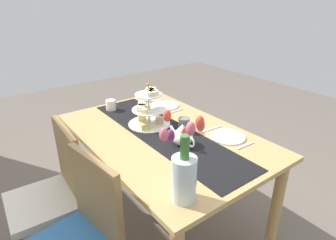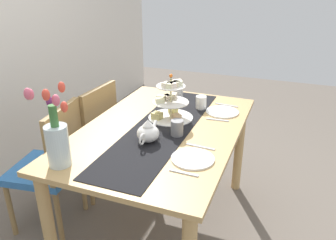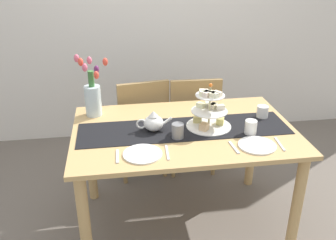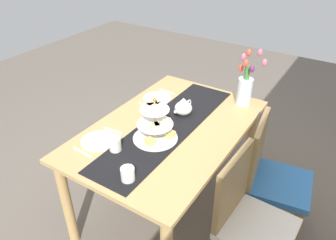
# 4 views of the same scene
# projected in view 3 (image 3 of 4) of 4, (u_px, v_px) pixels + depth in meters

# --- Properties ---
(ground_plane) EXTENTS (8.00, 8.00, 0.00)m
(ground_plane) POSITION_uv_depth(u_px,v_px,m) (182.00, 221.00, 2.80)
(ground_plane) COLOR #6B6056
(room_wall_rear) EXTENTS (6.00, 0.08, 2.60)m
(room_wall_rear) POSITION_uv_depth(u_px,v_px,m) (155.00, 11.00, 3.66)
(room_wall_rear) COLOR silver
(room_wall_rear) RESTS_ON ground_plane
(dining_table) EXTENTS (1.46, 0.95, 0.78)m
(dining_table) POSITION_uv_depth(u_px,v_px,m) (184.00, 144.00, 2.52)
(dining_table) COLOR tan
(dining_table) RESTS_ON ground_plane
(chair_left) EXTENTS (0.48, 0.48, 0.91)m
(chair_left) POSITION_uv_depth(u_px,v_px,m) (141.00, 123.00, 3.18)
(chair_left) COLOR olive
(chair_left) RESTS_ON ground_plane
(chair_right) EXTENTS (0.44, 0.44, 0.91)m
(chair_right) POSITION_uv_depth(u_px,v_px,m) (193.00, 120.00, 3.24)
(chair_right) COLOR olive
(chair_right) RESTS_ON ground_plane
(table_runner) EXTENTS (1.39, 0.36, 0.00)m
(table_runner) POSITION_uv_depth(u_px,v_px,m) (184.00, 129.00, 2.46)
(table_runner) COLOR black
(table_runner) RESTS_ON dining_table
(tiered_cake_stand) EXTENTS (0.30, 0.30, 0.30)m
(tiered_cake_stand) POSITION_uv_depth(u_px,v_px,m) (209.00, 111.00, 2.45)
(tiered_cake_stand) COLOR beige
(tiered_cake_stand) RESTS_ON table_runner
(teapot) EXTENTS (0.24, 0.13, 0.14)m
(teapot) POSITION_uv_depth(u_px,v_px,m) (153.00, 122.00, 2.41)
(teapot) COLOR white
(teapot) RESTS_ON table_runner
(tulip_vase) EXTENTS (0.23, 0.20, 0.43)m
(tulip_vase) POSITION_uv_depth(u_px,v_px,m) (93.00, 95.00, 2.61)
(tulip_vase) COLOR silver
(tulip_vase) RESTS_ON dining_table
(cream_jug) EXTENTS (0.08, 0.08, 0.08)m
(cream_jug) POSITION_uv_depth(u_px,v_px,m) (262.00, 112.00, 2.61)
(cream_jug) COLOR white
(cream_jug) RESTS_ON dining_table
(dinner_plate_left) EXTENTS (0.23, 0.23, 0.01)m
(dinner_plate_left) POSITION_uv_depth(u_px,v_px,m) (143.00, 154.00, 2.15)
(dinner_plate_left) COLOR white
(dinner_plate_left) RESTS_ON dining_table
(fork_left) EXTENTS (0.02, 0.15, 0.01)m
(fork_left) POSITION_uv_depth(u_px,v_px,m) (117.00, 156.00, 2.13)
(fork_left) COLOR silver
(fork_left) RESTS_ON dining_table
(knife_left) EXTENTS (0.02, 0.17, 0.01)m
(knife_left) POSITION_uv_depth(u_px,v_px,m) (167.00, 152.00, 2.17)
(knife_left) COLOR silver
(knife_left) RESTS_ON dining_table
(dinner_plate_right) EXTENTS (0.23, 0.23, 0.01)m
(dinner_plate_right) POSITION_uv_depth(u_px,v_px,m) (257.00, 145.00, 2.25)
(dinner_plate_right) COLOR white
(dinner_plate_right) RESTS_ON dining_table
(fork_right) EXTENTS (0.03, 0.15, 0.01)m
(fork_right) POSITION_uv_depth(u_px,v_px,m) (234.00, 147.00, 2.23)
(fork_right) COLOR silver
(fork_right) RESTS_ON dining_table
(knife_right) EXTENTS (0.03, 0.17, 0.01)m
(knife_right) POSITION_uv_depth(u_px,v_px,m) (280.00, 144.00, 2.27)
(knife_right) COLOR silver
(knife_right) RESTS_ON dining_table
(mug_grey) EXTENTS (0.08, 0.08, 0.09)m
(mug_grey) POSITION_uv_depth(u_px,v_px,m) (178.00, 131.00, 2.32)
(mug_grey) COLOR slate
(mug_grey) RESTS_ON table_runner
(mug_white_text) EXTENTS (0.08, 0.08, 0.09)m
(mug_white_text) POSITION_uv_depth(u_px,v_px,m) (251.00, 127.00, 2.37)
(mug_white_text) COLOR white
(mug_white_text) RESTS_ON dining_table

